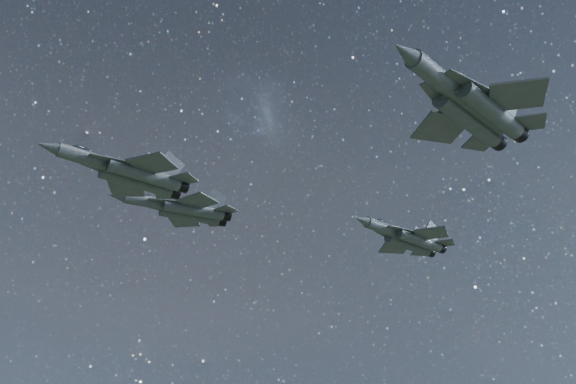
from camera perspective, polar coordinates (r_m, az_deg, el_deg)
jet_lead at (r=64.68m, az=-13.33°, el=1.62°), size 14.99×10.59×3.80m
jet_left at (r=81.49m, az=-8.96°, el=-1.44°), size 15.46×10.74×3.89m
jet_right at (r=61.29m, az=15.16°, el=7.10°), size 19.42×13.23×4.88m
jet_slot at (r=84.20m, az=10.03°, el=-3.85°), size 15.43×10.77×3.88m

